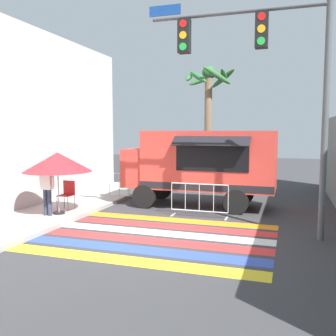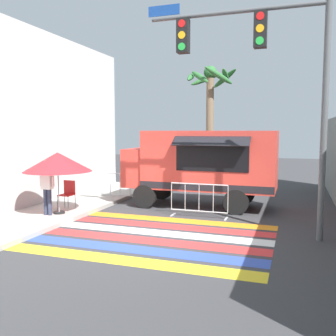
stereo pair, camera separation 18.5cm
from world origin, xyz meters
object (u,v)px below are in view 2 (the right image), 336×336
traffic_signal_pole (263,63)px  patio_umbrella (58,162)px  folding_chair (68,192)px  barricade_side (120,187)px  food_truck (199,162)px  palm_tree (210,102)px  barricade_front (199,201)px  vendor_person (47,183)px

traffic_signal_pole → patio_umbrella: (-6.25, 0.01, -2.70)m
patio_umbrella → folding_chair: bearing=100.1°
barricade_side → food_truck: bearing=-2.7°
traffic_signal_pole → palm_tree: 7.70m
barricade_front → barricade_side: 4.15m
barricade_front → palm_tree: palm_tree is taller
food_truck → barricade_front: size_ratio=2.90×
patio_umbrella → barricade_front: size_ratio=1.14×
traffic_signal_pole → food_truck: bearing=127.6°
patio_umbrella → food_truck: bearing=40.2°
traffic_signal_pole → barricade_side: 7.73m
patio_umbrella → vendor_person: size_ratio=1.23×
food_truck → vendor_person: bearing=-138.7°
traffic_signal_pole → folding_chair: 7.43m
traffic_signal_pole → vendor_person: traffic_signal_pole is taller
traffic_signal_pole → patio_umbrella: 6.81m
patio_umbrella → palm_tree: (3.31, 7.10, 2.28)m
food_truck → vendor_person: 5.32m
food_truck → vendor_person: (-3.98, -3.50, -0.50)m
food_truck → barricade_side: (-3.27, 0.16, -1.11)m
patio_umbrella → palm_tree: palm_tree is taller
barricade_front → palm_tree: 6.68m
barricade_side → traffic_signal_pole: bearing=-30.4°
food_truck → folding_chair: bearing=-147.3°
traffic_signal_pole → palm_tree: bearing=112.4°
folding_chair → palm_tree: palm_tree is taller
barricade_front → patio_umbrella: bearing=-160.5°
barricade_front → barricade_side: same height
traffic_signal_pole → patio_umbrella: bearing=179.9°
traffic_signal_pole → barricade_side: size_ratio=3.50×
barricade_side → palm_tree: 5.86m
folding_chair → barricade_front: (4.35, 0.82, -0.18)m
barricade_side → palm_tree: size_ratio=0.31×
vendor_person → barricade_front: bearing=16.7°
patio_umbrella → barricade_front: patio_umbrella is taller
food_truck → traffic_signal_pole: bearing=-52.4°
food_truck → traffic_signal_pole: traffic_signal_pole is taller
food_truck → palm_tree: 4.62m
traffic_signal_pole → folding_chair: (-6.37, 0.69, -3.77)m
folding_chair → barricade_side: bearing=77.5°
palm_tree → traffic_signal_pole: bearing=-67.6°
vendor_person → palm_tree: (3.51, 7.41, 2.93)m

